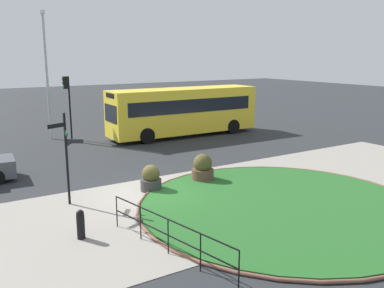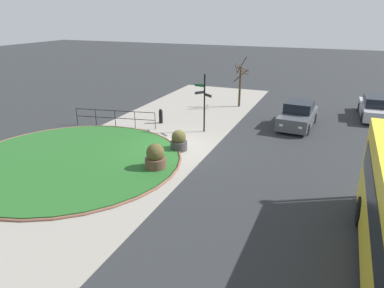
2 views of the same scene
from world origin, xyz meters
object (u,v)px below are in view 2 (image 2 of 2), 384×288
at_px(bollard_foreground, 161,116).
at_px(planter_near_signpost, 179,141).
at_px(signpost_directional, 204,98).
at_px(car_near_lane, 375,108).
at_px(planter_kerbside, 156,158).
at_px(car_far_lane, 298,116).
at_px(street_tree_bare, 240,82).

relative_size(bollard_foreground, planter_near_signpost, 0.86).
distance_m(signpost_directional, planter_near_signpost, 3.62).
bearing_deg(planter_near_signpost, car_near_lane, 136.86).
xyz_separation_m(signpost_directional, planter_kerbside, (5.81, -0.14, -1.47)).
bearing_deg(planter_kerbside, car_near_lane, 142.97).
xyz_separation_m(car_near_lane, car_far_lane, (3.95, -4.59, 0.03)).
bearing_deg(planter_kerbside, car_far_lane, 150.09).
bearing_deg(car_far_lane, planter_near_signpost, -34.20).
xyz_separation_m(signpost_directional, car_near_lane, (-7.14, 9.63, -1.35)).
height_order(signpost_directional, street_tree_bare, street_tree_bare).
xyz_separation_m(signpost_directional, car_far_lane, (-3.19, 5.04, -1.32)).
xyz_separation_m(planter_kerbside, street_tree_bare, (-12.44, 0.54, 1.29)).
bearing_deg(car_far_lane, signpost_directional, -53.24).
bearing_deg(planter_near_signpost, bollard_foreground, -142.12).
height_order(car_near_lane, planter_kerbside, car_near_lane).
bearing_deg(street_tree_bare, bollard_foreground, -30.22).
height_order(planter_near_signpost, street_tree_bare, street_tree_bare).
xyz_separation_m(bollard_foreground, car_far_lane, (-2.62, 8.17, 0.22)).
bearing_deg(street_tree_bare, car_near_lane, 93.17).
distance_m(signpost_directional, planter_kerbside, 6.00).
distance_m(car_far_lane, street_tree_bare, 5.89).
relative_size(signpost_directional, planter_kerbside, 2.81).
xyz_separation_m(planter_near_signpost, street_tree_bare, (-9.91, 0.54, 1.36)).
xyz_separation_m(bollard_foreground, street_tree_bare, (-6.06, 3.53, 1.37)).
relative_size(signpost_directional, street_tree_bare, 0.94).
xyz_separation_m(car_near_lane, planter_near_signpost, (10.42, -9.77, -0.18)).
height_order(bollard_foreground, car_near_lane, car_near_lane).
height_order(car_near_lane, planter_near_signpost, car_near_lane).
distance_m(planter_kerbside, street_tree_bare, 12.52).
bearing_deg(bollard_foreground, car_far_lane, 107.79).
distance_m(bollard_foreground, planter_near_signpost, 4.88).
bearing_deg(bollard_foreground, signpost_directional, 79.76).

